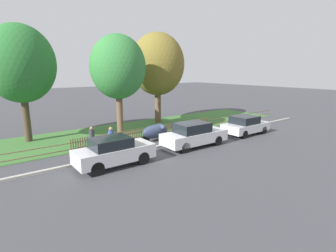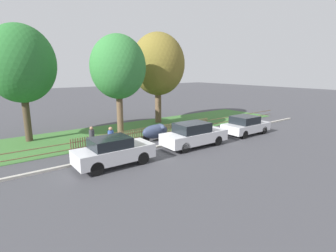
{
  "view_description": "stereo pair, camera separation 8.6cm",
  "coord_description": "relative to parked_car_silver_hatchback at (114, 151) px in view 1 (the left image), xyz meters",
  "views": [
    {
      "loc": [
        -10.01,
        -12.83,
        4.82
      ],
      "look_at": [
        0.43,
        0.78,
        1.1
      ],
      "focal_mm": 28.0,
      "sensor_mm": 36.0,
      "label": 1
    },
    {
      "loc": [
        -9.94,
        -12.88,
        4.82
      ],
      "look_at": [
        0.43,
        0.78,
        1.1
      ],
      "focal_mm": 28.0,
      "sensor_mm": 36.0,
      "label": 2
    }
  ],
  "objects": [
    {
      "name": "parked_car_navy_estate",
      "position": [
        10.87,
        0.07,
        -0.06
      ],
      "size": [
        3.78,
        1.79,
        1.41
      ],
      "rotation": [
        0.0,
        0.0,
        -0.01
      ],
      "color": "silver",
      "rests_on": "ground"
    },
    {
      "name": "parked_car_black_saloon",
      "position": [
        5.57,
        0.06,
        0.01
      ],
      "size": [
        4.4,
        1.81,
        1.55
      ],
      "rotation": [
        0.0,
        0.0,
        -0.03
      ],
      "color": "silver",
      "rests_on": "ground"
    },
    {
      "name": "park_fence",
      "position": [
        4.49,
        3.36,
        -0.33
      ],
      "size": [
        30.14,
        0.05,
        0.86
      ],
      "color": "olive",
      "rests_on": "ground"
    },
    {
      "name": "pedestrian_by_lamp",
      "position": [
        0.65,
        1.65,
        0.17
      ],
      "size": [
        0.47,
        0.47,
        1.65
      ],
      "rotation": [
        0.0,
        0.0,
        2.21
      ],
      "color": "black",
      "rests_on": "ground"
    },
    {
      "name": "pedestrian_near_fence",
      "position": [
        0.01,
        2.9,
        0.11
      ],
      "size": [
        0.37,
        0.37,
        1.54
      ],
      "rotation": [
        0.0,
        0.0,
        2.94
      ],
      "color": "#2D3351",
      "rests_on": "ground"
    },
    {
      "name": "tree_behind_motorcycle",
      "position": [
        3.15,
        5.39,
        4.19
      ],
      "size": [
        3.91,
        3.91,
        7.24
      ],
      "color": "brown",
      "rests_on": "ground"
    },
    {
      "name": "tree_nearest_kerb",
      "position": [
        -2.54,
        7.84,
        4.38
      ],
      "size": [
        4.38,
        4.38,
        7.69
      ],
      "color": "#473828",
      "rests_on": "ground"
    },
    {
      "name": "tree_mid_park",
      "position": [
        8.27,
        7.81,
        4.47
      ],
      "size": [
        4.78,
        4.78,
        8.01
      ],
      "color": "brown",
      "rests_on": "ground"
    },
    {
      "name": "ground_plane",
      "position": [
        4.49,
        1.13,
        -0.76
      ],
      "size": [
        120.0,
        120.0,
        0.0
      ],
      "primitive_type": "plane",
      "color": "#424247"
    },
    {
      "name": "kerb_stone",
      "position": [
        4.49,
        1.23,
        -0.7
      ],
      "size": [
        30.14,
        0.2,
        0.12
      ],
      "primitive_type": "cube",
      "color": "#B2ADA3",
      "rests_on": "ground"
    },
    {
      "name": "covered_motorcycle",
      "position": [
        4.4,
        2.6,
        -0.08
      ],
      "size": [
        2.01,
        0.92,
        1.15
      ],
      "rotation": [
        0.0,
        0.0,
        -0.05
      ],
      "color": "black",
      "rests_on": "ground"
    },
    {
      "name": "parked_car_silver_hatchback",
      "position": [
        0.0,
        0.0,
        0.0
      ],
      "size": [
        4.0,
        1.65,
        1.5
      ],
      "rotation": [
        0.0,
        0.0,
        -0.01
      ],
      "color": "silver",
      "rests_on": "ground"
    },
    {
      "name": "grass_strip",
      "position": [
        4.49,
        6.41,
        -0.76
      ],
      "size": [
        30.14,
        6.14,
        0.01
      ],
      "primitive_type": "cube",
      "color": "#3D7033",
      "rests_on": "ground"
    }
  ]
}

